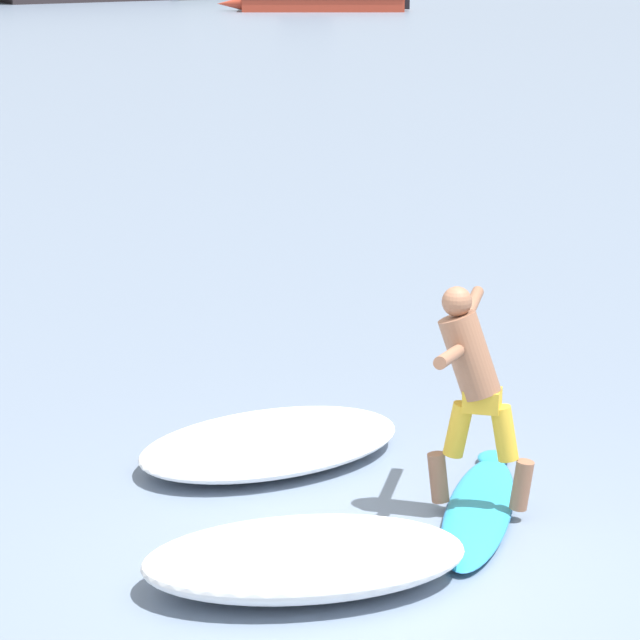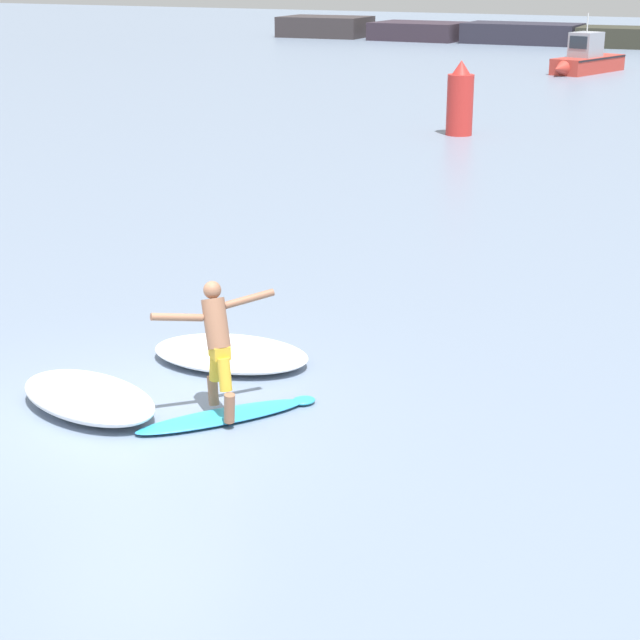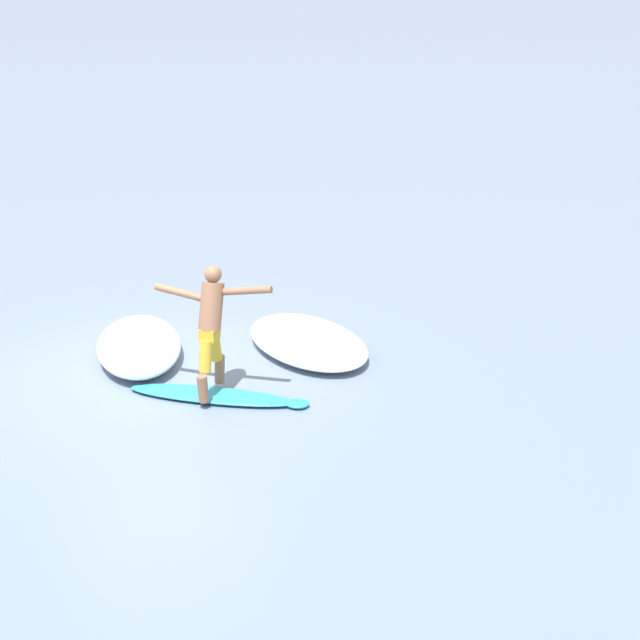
% 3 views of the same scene
% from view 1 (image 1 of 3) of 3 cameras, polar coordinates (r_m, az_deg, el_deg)
% --- Properties ---
extents(ground_plane, '(200.00, 200.00, 0.00)m').
position_cam_1_polar(ground_plane, '(10.36, 2.29, -9.14)').
color(ground_plane, gray).
extents(surfboard, '(1.71, 2.11, 0.23)m').
position_cam_1_polar(surfboard, '(11.17, 6.02, -7.08)').
color(surfboard, '#2DA1C3').
rests_on(surfboard, ground).
extents(surfer, '(1.06, 1.25, 1.63)m').
position_cam_1_polar(surfer, '(10.80, 5.73, -2.24)').
color(surfer, '#916148').
rests_on(surfer, surfboard).
extents(wave_foam_at_tail, '(2.35, 1.64, 0.37)m').
position_cam_1_polar(wave_foam_at_tail, '(9.97, -0.59, -8.95)').
color(wave_foam_at_tail, white).
rests_on(wave_foam_at_tail, ground).
extents(wave_foam_at_nose, '(2.40, 1.65, 0.28)m').
position_cam_1_polar(wave_foam_at_nose, '(12.15, -1.89, -4.65)').
color(wave_foam_at_nose, white).
rests_on(wave_foam_at_nose, ground).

